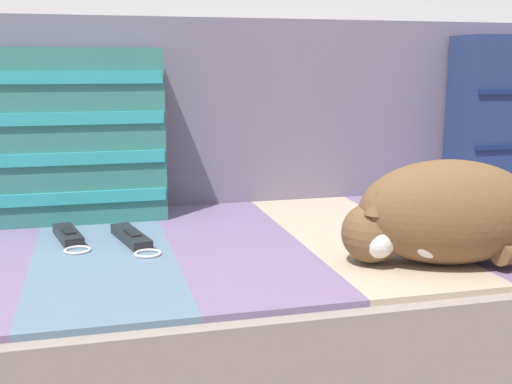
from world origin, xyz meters
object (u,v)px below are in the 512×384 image
object	(u,v)px
game_remote_far	(132,238)
game_remote_near	(69,236)
sleeping_cat	(440,215)
throw_pillow_striped	(63,136)
couch	(341,316)

from	to	relation	value
game_remote_far	game_remote_near	bearing A→B (deg)	160.05
sleeping_cat	game_remote_near	world-z (taller)	sleeping_cat
throw_pillow_striped	game_remote_far	world-z (taller)	throw_pillow_striped
throw_pillow_striped	game_remote_far	size ratio (longest dim) A/B	2.02
sleeping_cat	game_remote_near	size ratio (longest dim) A/B	1.95
throw_pillow_striped	game_remote_far	bearing A→B (deg)	-61.04
couch	sleeping_cat	world-z (taller)	sleeping_cat
game_remote_near	game_remote_far	size ratio (longest dim) A/B	0.89
sleeping_cat	game_remote_far	xyz separation A→B (m)	(-0.49, 0.26, -0.07)
couch	game_remote_near	xyz separation A→B (m)	(-0.55, 0.04, 0.20)
couch	game_remote_near	size ratio (longest dim) A/B	9.67
game_remote_far	sleeping_cat	bearing A→B (deg)	-28.03
sleeping_cat	game_remote_far	size ratio (longest dim) A/B	1.74
throw_pillow_striped	game_remote_near	size ratio (longest dim) A/B	2.26
couch	game_remote_far	xyz separation A→B (m)	(-0.43, -0.00, 0.20)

